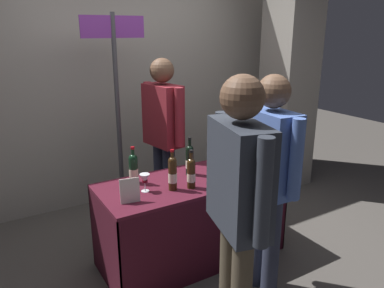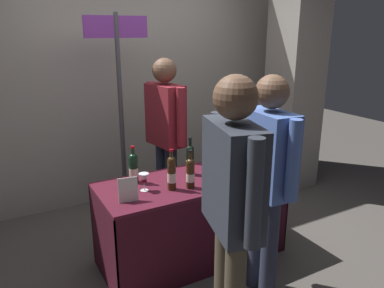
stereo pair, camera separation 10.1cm
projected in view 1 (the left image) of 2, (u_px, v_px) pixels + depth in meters
ground_plane at (192, 256)px, 3.28m from camera, size 12.00×12.00×0.00m
back_partition at (119, 64)px, 4.11m from camera, size 5.14×0.12×3.08m
concrete_pillar at (291, 58)px, 4.47m from camera, size 0.51×0.51×3.13m
tasting_table at (192, 204)px, 3.14m from camera, size 1.53×0.66×0.72m
featured_wine_bottle at (191, 173)px, 2.86m from camera, size 0.07×0.07×0.31m
display_bottle_0 at (190, 160)px, 3.13m from camera, size 0.07×0.07×0.33m
display_bottle_1 at (219, 158)px, 3.18m from camera, size 0.07×0.07×0.31m
display_bottle_2 at (133, 168)px, 2.96m from camera, size 0.07×0.07×0.30m
display_bottle_3 at (173, 173)px, 2.83m from camera, size 0.07×0.07×0.32m
wine_glass_near_vendor at (145, 179)px, 2.81m from camera, size 0.08×0.08×0.14m
flower_vase at (237, 149)px, 3.44m from camera, size 0.09×0.09×0.32m
brochure_stand at (130, 191)px, 2.63m from camera, size 0.14×0.05×0.18m
vendor_presenter at (163, 128)px, 3.60m from camera, size 0.27×0.57×1.65m
taster_foreground_right at (269, 169)px, 2.59m from camera, size 0.24×0.58×1.62m
taster_foreground_left at (238, 197)px, 2.04m from camera, size 0.32×0.61×1.69m
booth_signpost at (117, 94)px, 3.56m from camera, size 0.60×0.04×2.05m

